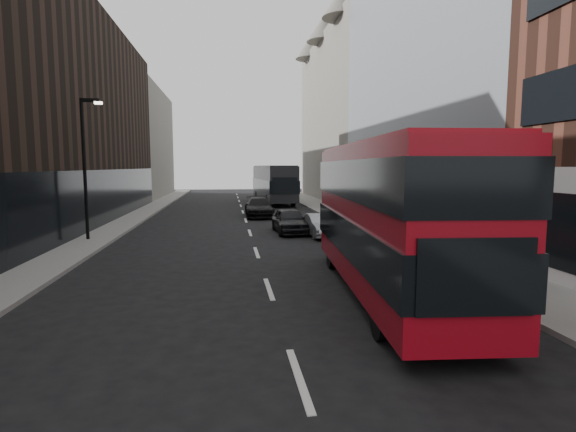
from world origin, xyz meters
name	(u,v)px	position (x,y,z in m)	size (l,w,h in m)	color
sidewalk_right	(352,219)	(7.50, 25.00, 0.07)	(3.00, 80.00, 0.15)	slate
sidewalk_left	(125,223)	(-8.00, 25.00, 0.07)	(2.00, 80.00, 0.15)	slate
building_modern_block	(436,66)	(11.47, 21.00, 9.90)	(5.03, 22.00, 20.00)	#9FA4A9
building_victorian	(341,114)	(11.38, 44.00, 9.66)	(6.50, 24.00, 21.00)	slate
building_left_mid	(88,123)	(-11.50, 30.00, 7.00)	(5.00, 24.00, 14.00)	black
building_left_far	(143,144)	(-11.50, 52.00, 6.50)	(5.00, 20.00, 13.00)	slate
street_lamp	(86,159)	(-8.22, 18.00, 4.18)	(1.06, 0.22, 7.00)	black
red_bus	(388,212)	(3.45, 7.00, 2.49)	(3.46, 11.25, 4.48)	maroon
grey_bus	(274,183)	(3.50, 40.63, 2.09)	(3.64, 12.23, 3.89)	black
car_a	(290,220)	(2.28, 19.73, 0.72)	(1.70, 4.24, 1.44)	black
car_b	(320,225)	(3.75, 18.24, 0.61)	(1.29, 3.70, 1.22)	#97989F
car_c	(259,207)	(1.11, 28.20, 0.73)	(2.05, 5.03, 1.46)	black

